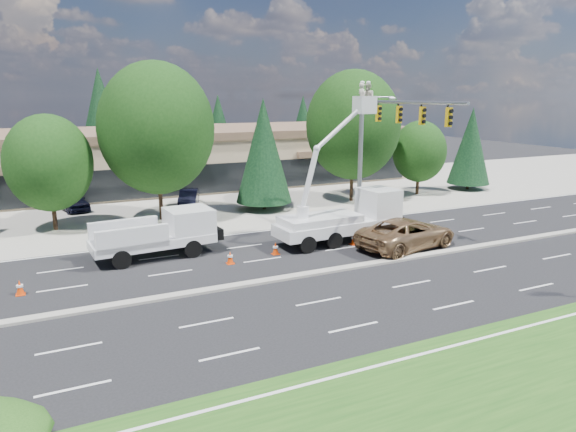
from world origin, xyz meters
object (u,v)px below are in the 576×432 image
signal_mast (379,136)px  bucket_truck (347,209)px  utility_pickup (162,238)px  minivan (407,233)px

signal_mast → bucket_truck: bearing=-147.3°
utility_pickup → signal_mast: bearing=-1.6°
bucket_truck → minivan: bucket_truck is taller
bucket_truck → minivan: 3.83m
signal_mast → bucket_truck: 6.13m
utility_pickup → bucket_truck: (10.90, -1.68, 0.97)m
signal_mast → minivan: signal_mast is taller
bucket_truck → minivan: bearing=-53.8°
signal_mast → minivan: bearing=-106.2°
utility_pickup → minivan: 13.97m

